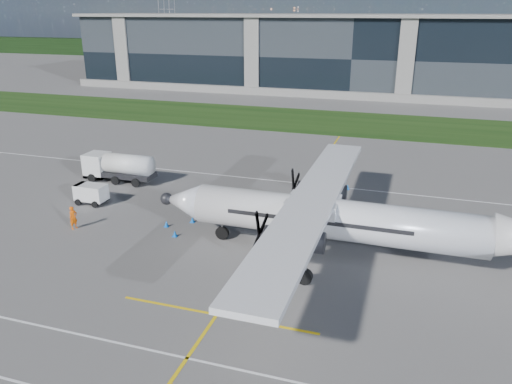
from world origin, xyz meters
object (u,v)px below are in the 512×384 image
(turboprop_aircraft, at_px, (352,198))
(safety_cone_stbdwing, at_px, (347,187))
(pylon_west, at_px, (167,13))
(baggage_tug, at_px, (91,194))
(ground_crew_person, at_px, (73,216))
(safety_cone_nose_port, at_px, (175,233))
(fuel_tanker_truck, at_px, (115,167))
(safety_cone_fwd, at_px, (166,224))
(safety_cone_nose_stbd, at_px, (192,219))

(turboprop_aircraft, relative_size, safety_cone_stbdwing, 59.46)
(pylon_west, height_order, baggage_tug, pylon_west)
(pylon_west, relative_size, turboprop_aircraft, 1.01)
(ground_crew_person, bearing_deg, safety_cone_nose_port, -63.99)
(fuel_tanker_truck, relative_size, safety_cone_stbdwing, 15.48)
(safety_cone_fwd, relative_size, safety_cone_stbdwing, 1.00)
(ground_crew_person, bearing_deg, pylon_west, 42.86)
(baggage_tug, distance_m, safety_cone_nose_stbd, 10.53)
(safety_cone_nose_stbd, bearing_deg, safety_cone_fwd, -138.34)
(safety_cone_fwd, bearing_deg, fuel_tanker_truck, 139.64)
(fuel_tanker_truck, relative_size, safety_cone_nose_stbd, 15.48)
(pylon_west, distance_m, ground_crew_person, 163.60)
(safety_cone_nose_port, bearing_deg, safety_cone_nose_stbd, 87.19)
(safety_cone_nose_port, height_order, safety_cone_stbdwing, same)
(turboprop_aircraft, xyz_separation_m, fuel_tanker_truck, (-25.02, 9.54, -3.01))
(ground_crew_person, relative_size, safety_cone_nose_port, 4.31)
(safety_cone_nose_stbd, height_order, safety_cone_stbdwing, same)
(safety_cone_fwd, height_order, safety_cone_nose_stbd, same)
(fuel_tanker_truck, xyz_separation_m, safety_cone_nose_stbd, (11.96, -7.33, -1.20))
(safety_cone_stbdwing, bearing_deg, fuel_tanker_truck, -168.57)
(safety_cone_nose_stbd, bearing_deg, pylon_west, 117.81)
(pylon_west, xyz_separation_m, ground_crew_person, (67.61, -148.33, -13.92))
(baggage_tug, distance_m, safety_cone_fwd, 9.21)
(safety_cone_nose_port, bearing_deg, turboprop_aircraft, 3.06)
(pylon_west, distance_m, safety_cone_nose_port, 166.30)
(baggage_tug, height_order, safety_cone_fwd, baggage_tug)
(baggage_tug, distance_m, ground_crew_person, 5.53)
(ground_crew_person, distance_m, safety_cone_nose_port, 8.45)
(fuel_tanker_truck, height_order, safety_cone_nose_port, fuel_tanker_truck)
(baggage_tug, xyz_separation_m, safety_cone_nose_stbd, (10.45, -1.13, -0.63))
(pylon_west, distance_m, baggage_tug, 158.12)
(ground_crew_person, height_order, safety_cone_fwd, ground_crew_person)
(pylon_west, relative_size, ground_crew_person, 13.93)
(baggage_tug, bearing_deg, safety_cone_fwd, -16.31)
(turboprop_aircraft, bearing_deg, baggage_tug, 171.91)
(pylon_west, distance_m, turboprop_aircraft, 171.82)
(safety_cone_stbdwing, bearing_deg, safety_cone_fwd, -133.29)
(turboprop_aircraft, relative_size, baggage_tug, 10.14)
(pylon_west, relative_size, baggage_tug, 10.23)
(safety_cone_nose_stbd, relative_size, safety_cone_stbdwing, 1.00)
(fuel_tanker_truck, distance_m, safety_cone_nose_stbd, 14.08)
(safety_cone_fwd, distance_m, safety_cone_nose_port, 2.09)
(turboprop_aircraft, distance_m, ground_crew_person, 21.88)
(baggage_tug, bearing_deg, safety_cone_nose_stbd, -6.17)
(pylon_west, relative_size, safety_cone_stbdwing, 60.00)
(pylon_west, height_order, ground_crew_person, pylon_west)
(turboprop_aircraft, xyz_separation_m, safety_cone_fwd, (-14.69, 0.76, -4.21))
(ground_crew_person, xyz_separation_m, safety_cone_nose_port, (8.34, 1.12, -0.83))
(baggage_tug, relative_size, safety_cone_fwd, 5.87)
(safety_cone_nose_stbd, bearing_deg, baggage_tug, 173.83)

